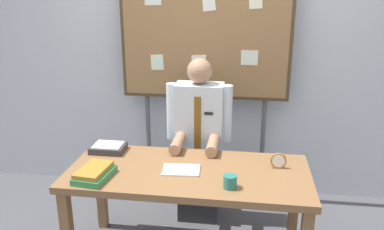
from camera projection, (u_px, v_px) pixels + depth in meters
back_wall at (207, 57)px, 3.74m from camera, size 6.40×0.08×2.70m
desk at (188, 181)px, 2.82m from camera, size 1.71×0.76×0.75m
person at (199, 147)px, 3.40m from camera, size 0.55×0.56×1.44m
bulletin_board at (205, 32)px, 3.47m from camera, size 1.52×0.09×2.25m
book_stack at (94, 173)px, 2.67m from camera, size 0.23×0.32×0.08m
open_notebook at (181, 170)px, 2.78m from camera, size 0.28×0.20×0.01m
desk_clock at (278, 161)px, 2.82m from camera, size 0.11×0.04×0.11m
coffee_mug at (230, 182)px, 2.54m from camera, size 0.09×0.09×0.09m
paper_tray at (108, 148)px, 3.11m from camera, size 0.26×0.20×0.06m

